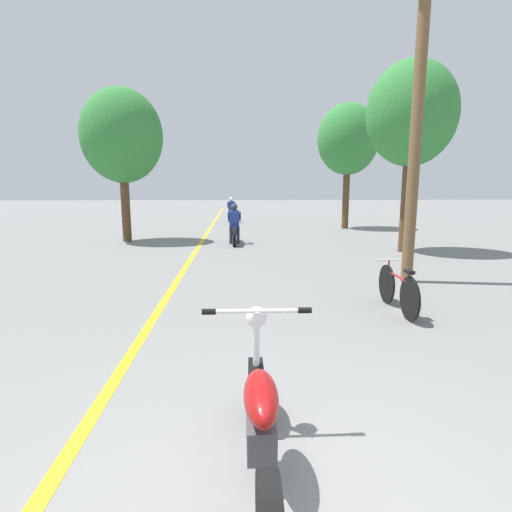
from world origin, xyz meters
TOP-DOWN VIEW (x-y plane):
  - lane_stripe_center at (-1.70, 12.41)m, footprint 0.14×48.00m
  - utility_pole at (3.29, 6.18)m, footprint 1.10×0.24m
  - roadside_tree_right_near at (4.89, 10.16)m, footprint 2.71×2.44m
  - roadside_tree_right_far at (4.96, 17.34)m, footprint 2.91×2.62m
  - roadside_tree_left at (-4.51, 13.03)m, footprint 2.92×2.63m
  - motorcycle_foreground at (-0.23, 0.45)m, footprint 0.87×1.99m
  - motorcycle_rider_lead at (-0.47, 12.21)m, footprint 0.50×2.03m
  - motorcycle_rider_far at (-0.68, 21.19)m, footprint 0.50×2.03m
  - bicycle_parked at (2.25, 4.15)m, footprint 0.44×1.64m

SIDE VIEW (x-z plane):
  - lane_stripe_center at x=-1.70m, z-range 0.00..0.01m
  - bicycle_parked at x=2.25m, z-range -0.03..0.77m
  - motorcycle_foreground at x=-0.23m, z-range -0.12..0.96m
  - motorcycle_rider_far at x=-0.68m, z-range -0.18..1.26m
  - motorcycle_rider_lead at x=-0.47m, z-range -0.17..1.27m
  - utility_pole at x=3.29m, z-range 0.09..7.17m
  - roadside_tree_left at x=-4.51m, z-range 1.06..6.59m
  - roadside_tree_right_near at x=4.89m, z-range 1.28..7.04m
  - roadside_tree_right_far at x=4.96m, z-range 1.26..7.21m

